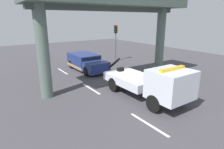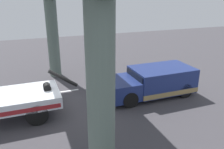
{
  "view_description": "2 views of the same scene",
  "coord_description": "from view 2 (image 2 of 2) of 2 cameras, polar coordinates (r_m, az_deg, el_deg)",
  "views": [
    {
      "loc": [
        11.91,
        -8.43,
        5.03
      ],
      "look_at": [
        -0.19,
        -0.21,
        0.74
      ],
      "focal_mm": 30.55,
      "sensor_mm": 36.0,
      "label": 1
    },
    {
      "loc": [
        1.35,
        10.88,
        5.73
      ],
      "look_at": [
        -2.6,
        0.21,
        1.63
      ],
      "focal_mm": 37.6,
      "sensor_mm": 36.0,
      "label": 2
    }
  ],
  "objects": [
    {
      "name": "lane_stripe_west",
      "position": [
        16.08,
        8.38,
        -1.29
      ],
      "size": [
        2.6,
        0.16,
        0.01
      ],
      "primitive_type": "cube",
      "color": "silver",
      "rests_on": "ground"
    },
    {
      "name": "towed_van_green",
      "position": [
        13.61,
        9.87,
        -1.83
      ],
      "size": [
        5.21,
        2.25,
        1.58
      ],
      "color": "navy",
      "rests_on": "ground"
    },
    {
      "name": "ground_plane",
      "position": [
        12.39,
        -11.83,
        -8.46
      ],
      "size": [
        60.0,
        40.0,
        0.1
      ],
      "primitive_type": "cube",
      "color": "#423F44"
    },
    {
      "name": "lane_stripe_mid",
      "position": [
        14.36,
        -13.26,
        -4.26
      ],
      "size": [
        2.6,
        0.16,
        0.01
      ],
      "primitive_type": "cube",
      "color": "silver",
      "rests_on": "ground"
    }
  ]
}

